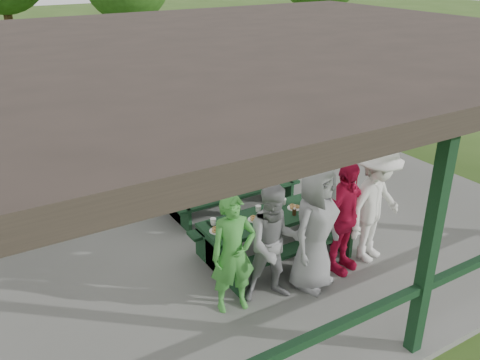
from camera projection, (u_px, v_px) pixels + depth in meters
ground at (248, 225)px, 9.24m from camera, size 90.00×90.00×0.00m
concrete_slab at (248, 223)px, 9.22m from camera, size 10.00×8.00×0.10m
pavilion_structure at (249, 48)px, 7.94m from camera, size 10.60×8.60×3.24m
picnic_table_near at (274, 230)px, 7.94m from camera, size 2.36×1.39×0.75m
picnic_table_far at (225, 181)px, 9.62m from camera, size 2.53×1.39×0.75m
table_setting at (273, 212)px, 7.82m from camera, size 2.36×0.45×0.10m
contestant_green at (233, 254)px, 6.62m from camera, size 0.68×0.52×1.69m
contestant_grey_left at (275, 244)px, 6.81m from camera, size 1.00×0.88×1.72m
contestant_grey_mid at (315, 228)px, 7.06m from camera, size 1.07×0.88×1.88m
contestant_red at (344, 218)px, 7.44m from camera, size 1.11×0.66×1.77m
contestant_white_fedora at (376, 204)px, 7.70m from camera, size 1.35×0.96×1.94m
spectator_lblue at (190, 151)px, 9.97m from camera, size 1.61×0.53×1.73m
spectator_blue at (128, 149)px, 9.99m from camera, size 0.71×0.51×1.80m
spectator_grey at (263, 137)px, 10.92m from camera, size 0.86×0.72×1.62m
pickup_truck at (203, 85)px, 16.00m from camera, size 5.46×3.62×1.39m
farm_trailer at (62, 93)px, 15.24m from camera, size 3.92×2.34×1.36m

